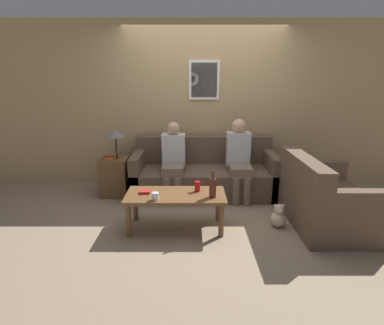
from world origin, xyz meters
name	(u,v)px	position (x,y,z in m)	size (l,w,h in m)	color
ground_plane	(205,206)	(0.00, 0.00, 0.00)	(16.00, 16.00, 0.00)	gray
wall_back	(204,106)	(0.00, 0.99, 1.30)	(9.00, 0.08, 2.60)	tan
couch_main	(204,174)	(0.00, 0.53, 0.29)	(2.15, 0.88, 0.84)	brown
couch_side	(325,201)	(1.41, -0.54, 0.29)	(0.88, 1.25, 0.84)	brown
coffee_table	(176,199)	(-0.38, -0.65, 0.37)	(1.15, 0.53, 0.43)	brown
side_table_with_lamp	(115,173)	(-1.36, 0.44, 0.35)	(0.40, 0.40, 1.00)	brown
wine_bottle	(213,187)	(0.04, -0.75, 0.55)	(0.08, 0.08, 0.31)	#562319
drinking_glass	(155,196)	(-0.59, -0.83, 0.48)	(0.08, 0.08, 0.09)	silver
book_stack	(145,192)	(-0.74, -0.62, 0.45)	(0.12, 0.11, 0.03)	red
soda_can	(197,186)	(-0.12, -0.56, 0.49)	(0.07, 0.07, 0.12)	red
person_left	(173,158)	(-0.46, 0.37, 0.59)	(0.34, 0.61, 1.11)	#756651
person_right	(239,157)	(0.50, 0.37, 0.62)	(0.34, 0.64, 1.15)	#756651
teddy_bear	(278,217)	(0.85, -0.61, 0.12)	(0.18, 0.18, 0.29)	beige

